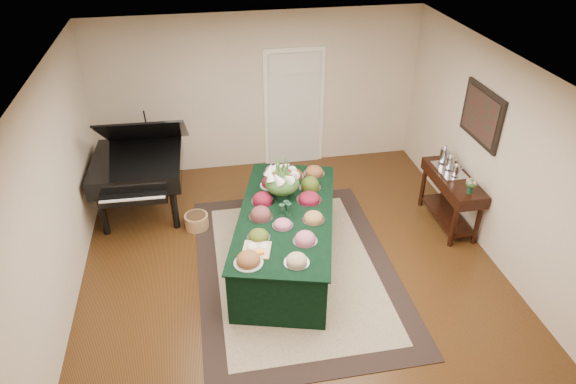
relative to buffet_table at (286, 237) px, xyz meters
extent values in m
plane|color=black|center=(0.04, -0.21, -0.40)|extent=(6.00, 6.00, 0.00)
cube|color=black|center=(0.10, -0.20, -0.39)|extent=(2.60, 3.64, 0.01)
cube|color=beige|center=(0.10, -0.20, -0.38)|extent=(2.08, 3.12, 0.01)
cube|color=white|center=(0.64, 2.77, 0.65)|extent=(1.05, 0.04, 2.10)
cube|color=silver|center=(0.64, 2.75, 0.60)|extent=(0.90, 0.06, 2.00)
cube|color=black|center=(0.00, 0.00, -0.01)|extent=(1.76, 2.70, 0.77)
cube|color=black|center=(0.00, 0.00, 0.38)|extent=(1.83, 2.77, 0.02)
cylinder|color=#BABAC3|center=(-0.26, 0.32, 0.40)|extent=(0.32, 0.32, 0.01)
ellipsoid|color=maroon|center=(-0.26, 0.32, 0.45)|extent=(0.26, 0.26, 0.09)
cylinder|color=#BABAC3|center=(-0.06, -1.00, 0.40)|extent=(0.29, 0.29, 0.01)
ellipsoid|color=tan|center=(-0.06, -1.00, 0.44)|extent=(0.24, 0.24, 0.08)
cylinder|color=#BABAC3|center=(0.27, 0.89, 0.40)|extent=(0.30, 0.30, 0.01)
ellipsoid|color=brown|center=(0.27, 0.89, 0.44)|extent=(0.25, 0.25, 0.08)
cylinder|color=#BABAC3|center=(-0.09, -0.27, 0.40)|extent=(0.27, 0.27, 0.01)
ellipsoid|color=#D26986|center=(-0.09, -0.27, 0.43)|extent=(0.22, 0.22, 0.06)
cylinder|color=#A7B0A6|center=(-0.10, 0.70, 0.40)|extent=(0.29, 0.29, 0.01)
ellipsoid|color=maroon|center=(-0.10, 0.70, 0.46)|extent=(0.23, 0.23, 0.11)
cylinder|color=#A7B0A6|center=(-0.60, -0.90, 0.40)|extent=(0.34, 0.34, 0.01)
ellipsoid|color=brown|center=(-0.60, -0.90, 0.45)|extent=(0.28, 0.28, 0.10)
cylinder|color=#BABAC3|center=(-0.33, -0.03, 0.40)|extent=(0.32, 0.32, 0.01)
ellipsoid|color=brown|center=(-0.33, -0.03, 0.45)|extent=(0.26, 0.26, 0.10)
cylinder|color=#BABAC3|center=(-0.02, 1.02, 0.40)|extent=(0.25, 0.25, 0.01)
ellipsoid|color=#D26986|center=(-0.02, 1.02, 0.45)|extent=(0.21, 0.21, 0.09)
cylinder|color=#BABAC3|center=(0.31, -0.22, 0.40)|extent=(0.30, 0.30, 0.01)
ellipsoid|color=#B88149|center=(0.31, -0.22, 0.44)|extent=(0.24, 0.24, 0.08)
cylinder|color=#BABAC3|center=(0.44, 0.54, 0.40)|extent=(0.31, 0.31, 0.01)
ellipsoid|color=#475C17|center=(0.44, 0.54, 0.46)|extent=(0.26, 0.26, 0.12)
cylinder|color=#BABAC3|center=(0.58, 0.92, 0.40)|extent=(0.31, 0.31, 0.01)
ellipsoid|color=brown|center=(0.58, 0.92, 0.44)|extent=(0.26, 0.26, 0.08)
cylinder|color=#BABAC3|center=(-0.42, -0.45, 0.40)|extent=(0.29, 0.29, 0.01)
ellipsoid|color=#475C17|center=(-0.42, -0.45, 0.44)|extent=(0.24, 0.24, 0.07)
cylinder|color=#BABAC3|center=(0.12, -0.63, 0.40)|extent=(0.30, 0.30, 0.01)
ellipsoid|color=#D26986|center=(0.12, -0.63, 0.45)|extent=(0.25, 0.25, 0.09)
cylinder|color=#BABAC3|center=(0.36, 0.24, 0.40)|extent=(0.35, 0.35, 0.01)
ellipsoid|color=maroon|center=(0.36, 0.24, 0.44)|extent=(0.29, 0.29, 0.07)
cube|color=tan|center=(-0.48, -0.69, 0.40)|extent=(0.40, 0.40, 0.02)
ellipsoid|color=beige|center=(-0.52, -0.64, 0.45)|extent=(0.14, 0.14, 0.08)
ellipsoid|color=beige|center=(-0.38, -0.66, 0.44)|extent=(0.12, 0.12, 0.07)
cube|color=orange|center=(-0.45, -0.78, 0.43)|extent=(0.10, 0.08, 0.05)
cylinder|color=black|center=(0.02, 0.39, 0.48)|extent=(0.18, 0.18, 0.18)
ellipsoid|color=#2F5622|center=(0.02, 0.39, 0.61)|extent=(0.47, 0.47, 0.30)
cylinder|color=black|center=(-2.49, 1.09, -0.07)|extent=(0.10, 0.10, 0.65)
cylinder|color=black|center=(-1.47, 1.06, -0.07)|extent=(0.10, 0.10, 0.65)
cylinder|color=black|center=(-1.95, 2.23, -0.07)|extent=(0.10, 0.10, 0.65)
cube|color=black|center=(-1.97, 1.63, 0.39)|extent=(1.34, 1.43, 0.28)
cube|color=black|center=(-1.99, 0.84, 0.30)|extent=(0.93, 0.25, 0.10)
cube|color=black|center=(-1.81, 1.78, 0.88)|extent=(1.27, 1.04, 0.72)
cylinder|color=#9B6B3E|center=(-1.18, 0.99, -0.29)|extent=(0.35, 0.35, 0.22)
cylinder|color=black|center=(2.36, -0.11, -0.08)|extent=(0.07, 0.07, 0.64)
cylinder|color=black|center=(2.72, -0.11, -0.08)|extent=(0.07, 0.07, 0.64)
cylinder|color=black|center=(2.36, 0.96, -0.08)|extent=(0.07, 0.07, 0.64)
cylinder|color=black|center=(2.72, 0.96, -0.08)|extent=(0.07, 0.07, 0.64)
cube|color=black|center=(2.54, 0.42, 0.34)|extent=(0.45, 1.26, 0.18)
cube|color=black|center=(2.54, 0.42, -0.25)|extent=(0.38, 1.11, 0.03)
cube|color=#BABAC3|center=(2.54, 0.59, 0.43)|extent=(0.34, 0.58, 0.02)
cylinder|color=black|center=(2.54, -0.03, 0.48)|extent=(0.08, 0.08, 0.11)
ellipsoid|color=#C57F8C|center=(2.54, -0.03, 0.59)|extent=(0.17, 0.17, 0.11)
cube|color=black|center=(2.76, 0.42, 1.35)|extent=(0.04, 0.95, 0.75)
cube|color=#4B141B|center=(2.74, 0.42, 1.35)|extent=(0.01, 0.82, 0.62)
camera|label=1|loc=(-0.97, -5.38, 4.17)|focal=32.00mm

